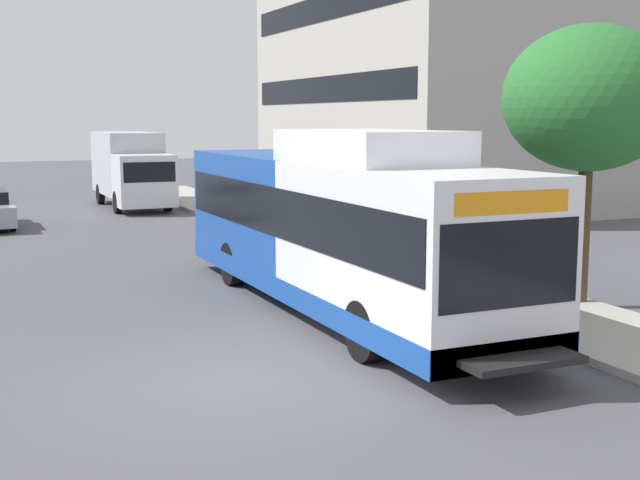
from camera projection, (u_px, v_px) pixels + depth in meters
ground_plane at (121, 285)px, 19.50m from camera, size 120.00×120.00×0.00m
sidewalk_curb at (423, 274)px, 20.51m from camera, size 3.00×56.00×0.14m
transit_bus at (336, 227)px, 16.77m from camera, size 2.58×12.25×3.65m
street_tree_near_stop at (589, 99)px, 16.56m from camera, size 3.42×3.42×5.58m
box_truck_background at (131, 167)px, 36.24m from camera, size 2.32×7.01×3.25m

